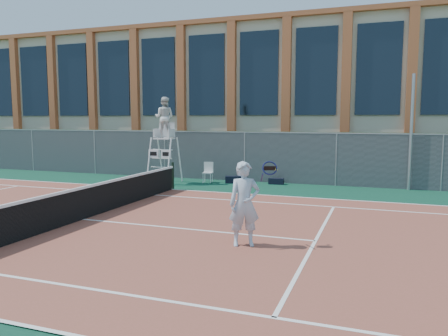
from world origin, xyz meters
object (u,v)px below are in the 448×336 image
(steel_pole, at_px, (411,133))
(plastic_chair, at_px, (208,171))
(tennis_player, at_px, (245,204))
(umpire_chair, at_px, (164,120))

(steel_pole, distance_m, plastic_chair, 8.45)
(steel_pole, relative_size, tennis_player, 2.44)
(steel_pole, height_order, tennis_player, steel_pole)
(umpire_chair, bearing_deg, tennis_player, -52.62)
(steel_pole, xyz_separation_m, umpire_chair, (-9.92, -1.65, 0.49))
(umpire_chair, xyz_separation_m, plastic_chair, (1.69, 0.82, -2.23))
(umpire_chair, relative_size, tennis_player, 2.03)
(umpire_chair, xyz_separation_m, tennis_player, (6.06, -7.93, -1.80))
(steel_pole, height_order, umpire_chair, steel_pole)
(umpire_chair, height_order, plastic_chair, umpire_chair)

